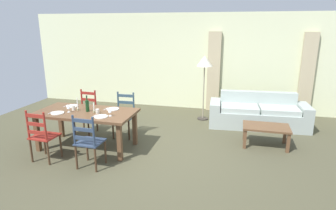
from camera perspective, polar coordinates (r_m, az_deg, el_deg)
name	(u,v)px	position (r m, az deg, el deg)	size (l,w,h in m)	color
ground_plane	(158,153)	(5.57, -2.08, -9.54)	(9.60, 9.60, 0.02)	#474531
wall_far	(189,62)	(8.32, 4.26, 8.61)	(9.60, 0.16, 2.70)	beige
curtain_panel_left	(214,72)	(8.12, 9.09, 6.51)	(0.35, 0.08, 2.20)	tan
curtain_panel_right	(307,76)	(8.27, 25.95, 5.29)	(0.35, 0.08, 2.20)	tan
dining_table	(86,116)	(5.77, -16.01, -2.07)	(1.90, 0.96, 0.75)	brown
dining_chair_near_left	(43,136)	(5.52, -23.73, -5.63)	(0.44, 0.42, 0.96)	maroon
dining_chair_near_right	(88,141)	(5.00, -15.59, -7.02)	(0.43, 0.41, 0.96)	#2D3D55
dining_chair_far_left	(86,112)	(6.69, -15.96, -1.31)	(0.45, 0.43, 0.96)	maroon
dining_chair_far_right	(124,115)	(6.28, -8.70, -1.98)	(0.43, 0.41, 0.96)	#2F4757
dinner_plate_near_left	(57,113)	(5.78, -21.18, -1.50)	(0.24, 0.24, 0.02)	white
fork_near_left	(51,113)	(5.87, -22.37, -1.44)	(0.02, 0.17, 0.01)	silver
dinner_plate_near_right	(101,117)	(5.32, -13.21, -2.27)	(0.24, 0.24, 0.02)	white
fork_near_right	(94,116)	(5.39, -14.63, -2.20)	(0.02, 0.17, 0.01)	silver
dinner_plate_far_left	(72,106)	(6.18, -18.55, -0.20)	(0.24, 0.24, 0.02)	white
fork_far_left	(66,106)	(6.26, -19.70, -0.16)	(0.02, 0.17, 0.01)	silver
dinner_plate_far_right	(113,109)	(5.75, -10.96, -0.80)	(0.24, 0.24, 0.02)	white
fork_far_right	(106,109)	(5.81, -12.29, -0.76)	(0.02, 0.17, 0.01)	silver
wine_bottle	(87,106)	(5.70, -15.80, -0.11)	(0.07, 0.07, 0.32)	#143819
wine_glass_near_left	(68,107)	(5.76, -19.27, -0.31)	(0.06, 0.06, 0.16)	white
wine_glass_near_right	(110,110)	(5.32, -11.53, -1.03)	(0.06, 0.06, 0.16)	white
coffee_cup_primary	(97,111)	(5.53, -13.89, -1.23)	(0.07, 0.07, 0.09)	beige
coffee_cup_secondary	(74,108)	(5.88, -18.31, -0.57)	(0.07, 0.07, 0.09)	beige
candle_tall	(78,107)	(5.83, -17.56, -0.36)	(0.05, 0.05, 0.26)	#998C66
candle_short	(94,110)	(5.60, -14.54, -0.99)	(0.05, 0.05, 0.20)	#998C66
couch	(258,114)	(7.22, 17.47, -1.75)	(2.33, 0.96, 0.80)	#A1ADA5
coffee_table	(266,129)	(6.05, 18.96, -4.57)	(0.90, 0.56, 0.42)	brown
standing_lamp	(205,65)	(7.20, 7.30, 7.93)	(0.40, 0.40, 1.64)	#332D28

